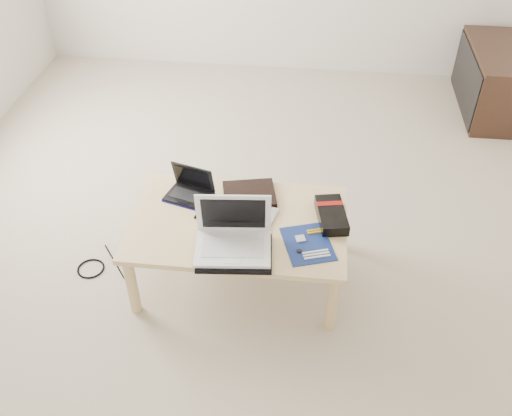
# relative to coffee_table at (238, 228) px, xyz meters

# --- Properties ---
(ground) EXTENTS (4.00, 4.00, 0.00)m
(ground) POSITION_rel_coffee_table_xyz_m (-0.08, 0.58, -0.35)
(ground) COLOR #AA9C8A
(ground) RESTS_ON ground
(coffee_table) EXTENTS (1.10, 0.70, 0.40)m
(coffee_table) POSITION_rel_coffee_table_xyz_m (0.00, 0.00, 0.00)
(coffee_table) COLOR tan
(coffee_table) RESTS_ON ground
(media_cabinet) EXTENTS (0.41, 0.90, 0.50)m
(media_cabinet) POSITION_rel_coffee_table_xyz_m (1.69, 2.03, -0.10)
(media_cabinet) COLOR #342115
(media_cabinet) RESTS_ON ground
(book) EXTENTS (0.32, 0.28, 0.03)m
(book) POSITION_rel_coffee_table_xyz_m (0.03, 0.21, 0.06)
(book) COLOR black
(book) RESTS_ON coffee_table
(netbook) EXTENTS (0.27, 0.23, 0.17)m
(netbook) POSITION_rel_coffee_table_xyz_m (-0.28, 0.18, 0.08)
(netbook) COLOR black
(netbook) RESTS_ON coffee_table
(tablet) EXTENTS (0.33, 0.28, 0.01)m
(tablet) POSITION_rel_coffee_table_xyz_m (-0.06, 0.05, 0.06)
(tablet) COLOR black
(tablet) RESTS_ON coffee_table
(remote) EXTENTS (0.09, 0.20, 0.02)m
(remote) POSITION_rel_coffee_table_xyz_m (0.16, 0.01, 0.06)
(remote) COLOR #B9B8BD
(remote) RESTS_ON coffee_table
(neoprene_sleeve) EXTENTS (0.38, 0.29, 0.02)m
(neoprene_sleeve) POSITION_rel_coffee_table_xyz_m (0.02, -0.24, 0.06)
(neoprene_sleeve) COLOR black
(neoprene_sleeve) RESTS_ON coffee_table
(white_laptop) EXTENTS (0.38, 0.29, 0.26)m
(white_laptop) POSITION_rel_coffee_table_xyz_m (0.00, -0.19, 0.12)
(white_laptop) COLOR white
(white_laptop) RESTS_ON neoprene_sleeve
(motherboard) EXTENTS (0.30, 0.33, 0.01)m
(motherboard) POSITION_rel_coffee_table_xyz_m (0.36, -0.13, 0.05)
(motherboard) COLOR #0B1B4B
(motherboard) RESTS_ON coffee_table
(gpu_box) EXTENTS (0.18, 0.29, 0.06)m
(gpu_box) POSITION_rel_coffee_table_xyz_m (0.47, 0.07, 0.08)
(gpu_box) COLOR black
(gpu_box) RESTS_ON coffee_table
(cable_coil) EXTENTS (0.12, 0.12, 0.01)m
(cable_coil) POSITION_rel_coffee_table_xyz_m (-0.07, -0.04, 0.05)
(cable_coil) COLOR black
(cable_coil) RESTS_ON coffee_table
(floor_cable_coil) EXTENTS (0.18, 0.18, 0.01)m
(floor_cable_coil) POSITION_rel_coffee_table_xyz_m (-0.83, -0.05, -0.35)
(floor_cable_coil) COLOR black
(floor_cable_coil) RESTS_ON ground
(floor_cable_trail) EXTENTS (0.19, 0.25, 0.01)m
(floor_cable_trail) POSITION_rel_coffee_table_xyz_m (-0.72, 0.02, -0.35)
(floor_cable_trail) COLOR black
(floor_cable_trail) RESTS_ON ground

